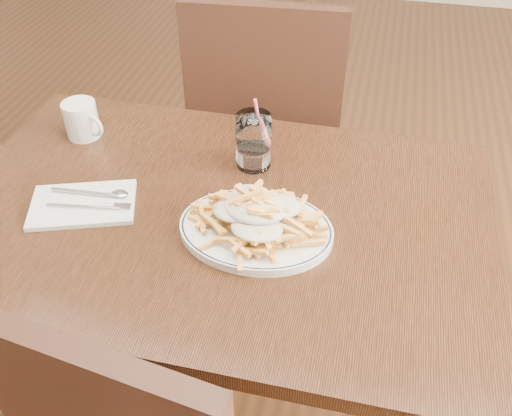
% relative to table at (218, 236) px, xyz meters
% --- Properties ---
extents(floor, '(7.00, 7.00, 0.00)m').
position_rel_table_xyz_m(floor, '(0.00, 0.00, -0.67)').
color(floor, black).
rests_on(floor, ground).
extents(table, '(1.20, 0.80, 0.75)m').
position_rel_table_xyz_m(table, '(0.00, 0.00, 0.00)').
color(table, black).
rests_on(table, ground).
extents(chair_far, '(0.50, 0.50, 1.01)m').
position_rel_table_xyz_m(chair_far, '(-0.02, 0.66, -0.10)').
color(chair_far, black).
rests_on(chair_far, ground).
extents(fries_plate, '(0.34, 0.30, 0.02)m').
position_rel_table_xyz_m(fries_plate, '(0.10, -0.05, 0.09)').
color(fries_plate, white).
rests_on(fries_plate, table).
extents(loaded_fries, '(0.28, 0.23, 0.07)m').
position_rel_table_xyz_m(loaded_fries, '(0.10, -0.05, 0.14)').
color(loaded_fries, gold).
rests_on(loaded_fries, fries_plate).
extents(napkin, '(0.26, 0.21, 0.01)m').
position_rel_table_xyz_m(napkin, '(-0.29, -0.05, 0.08)').
color(napkin, silver).
rests_on(napkin, table).
extents(cutlery, '(0.21, 0.09, 0.01)m').
position_rel_table_xyz_m(cutlery, '(-0.29, -0.05, 0.09)').
color(cutlery, silver).
rests_on(cutlery, napkin).
extents(water_glass, '(0.08, 0.08, 0.18)m').
position_rel_table_xyz_m(water_glass, '(0.04, 0.19, 0.14)').
color(water_glass, white).
rests_on(water_glass, table).
extents(coffee_mug, '(0.12, 0.09, 0.10)m').
position_rel_table_xyz_m(coffee_mug, '(-0.42, 0.21, 0.13)').
color(coffee_mug, white).
rests_on(coffee_mug, table).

